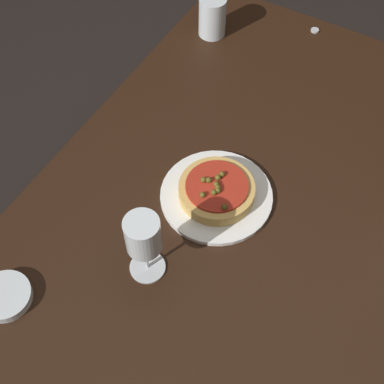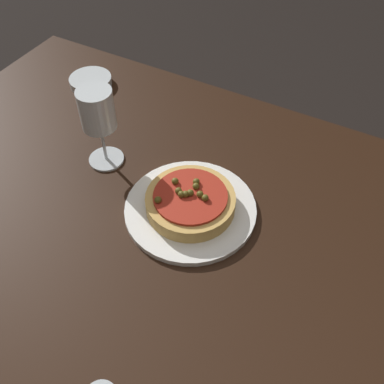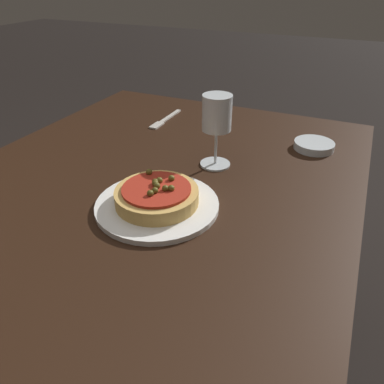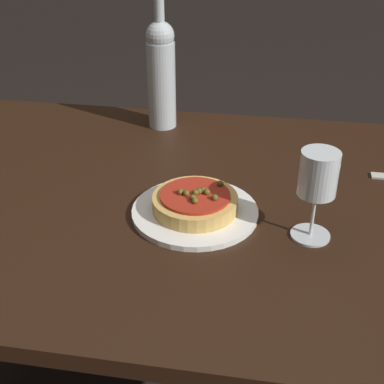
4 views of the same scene
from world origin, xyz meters
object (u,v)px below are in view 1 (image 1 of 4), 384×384
(wine_glass, at_px, (143,237))
(water_cup, at_px, (212,17))
(pizza, at_px, (217,190))
(bottle_cap, at_px, (315,30))
(dining_table, at_px, (244,222))
(side_bowl, at_px, (5,296))
(dinner_plate, at_px, (216,196))

(wine_glass, xyz_separation_m, water_cup, (-0.75, -0.25, -0.07))
(pizza, xyz_separation_m, wine_glass, (0.24, -0.04, 0.10))
(bottle_cap, bearing_deg, dining_table, 8.95)
(dining_table, distance_m, water_cup, 0.63)
(dining_table, xyz_separation_m, pizza, (0.02, -0.07, 0.11))
(side_bowl, bearing_deg, wine_glass, 133.63)
(pizza, bearing_deg, wine_glass, -9.73)
(dining_table, relative_size, bottle_cap, 59.89)
(dining_table, bearing_deg, pizza, -76.45)
(pizza, xyz_separation_m, water_cup, (-0.52, -0.29, 0.03))
(dinner_plate, bearing_deg, side_bowl, -30.17)
(side_bowl, height_order, bottle_cap, side_bowl)
(pizza, height_order, bottle_cap, pizza)
(water_cup, height_order, side_bowl, water_cup)
(dinner_plate, height_order, side_bowl, side_bowl)
(dining_table, relative_size, dinner_plate, 5.44)
(dining_table, xyz_separation_m, bottle_cap, (-0.66, -0.10, 0.08))
(side_bowl, bearing_deg, dining_table, 144.35)
(dining_table, distance_m, bottle_cap, 0.67)
(pizza, bearing_deg, dining_table, 103.55)
(water_cup, bearing_deg, wine_glass, 18.72)
(dinner_plate, height_order, bottle_cap, dinner_plate)
(dinner_plate, height_order, pizza, pizza)
(water_cup, relative_size, side_bowl, 1.06)
(dining_table, bearing_deg, side_bowl, -35.65)
(bottle_cap, bearing_deg, pizza, 2.65)
(dining_table, distance_m, pizza, 0.13)
(dinner_plate, distance_m, wine_glass, 0.27)
(water_cup, bearing_deg, pizza, 29.78)
(dining_table, distance_m, dinner_plate, 0.11)
(pizza, bearing_deg, side_bowl, -30.18)
(dining_table, bearing_deg, water_cup, -143.56)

